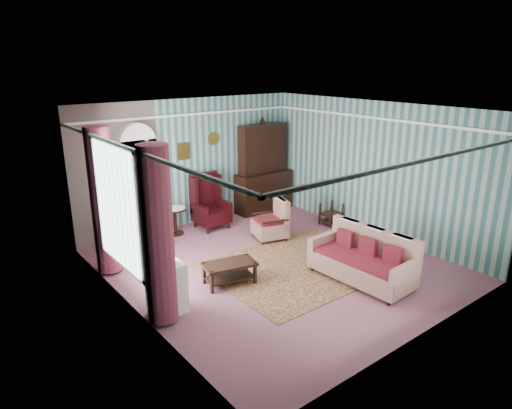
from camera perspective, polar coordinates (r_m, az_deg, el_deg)
floor at (r=8.69m, az=2.42°, el=-7.58°), size 6.00×6.00×0.00m
room_shell at (r=7.81m, az=-1.70°, el=5.08°), size 5.53×6.02×2.91m
bookcase at (r=9.93m, az=-14.28°, el=2.01°), size 0.80×0.28×2.24m
dresser_hutch at (r=11.45m, az=0.95°, el=4.92°), size 1.50×0.56×2.36m
wingback_left at (r=9.63m, az=-14.46°, el=-1.57°), size 0.76×0.80×1.25m
wingback_right at (r=10.40m, az=-5.65°, el=0.35°), size 0.76×0.80×1.25m
seated_woman at (r=9.64m, az=-14.45°, el=-1.77°), size 0.44×0.40×1.18m
round_side_table at (r=10.23m, az=-10.07°, el=-2.07°), size 0.50×0.50×0.60m
nest_table at (r=10.80m, az=9.37°, el=-1.13°), size 0.45×0.38×0.54m
plant_stand at (r=7.10m, az=-11.09°, el=-10.43°), size 0.55×0.35×0.80m
rug at (r=8.67m, az=5.24°, el=-7.67°), size 3.20×2.60×0.01m
sofa at (r=8.10m, az=13.12°, el=-5.80°), size 1.20×1.89×1.09m
floral_armchair at (r=9.75m, az=1.73°, el=-1.58°), size 0.94×0.91×0.99m
coffee_table at (r=7.95m, az=-3.32°, el=-8.57°), size 0.98×0.66×0.39m
potted_plant_a at (r=6.69m, az=-11.53°, el=-6.36°), size 0.50×0.47×0.45m
potted_plant_b at (r=6.93m, az=-10.95°, el=-5.15°), size 0.33×0.30×0.51m
potted_plant_c at (r=6.91m, az=-12.03°, el=-5.97°), size 0.26×0.26×0.36m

